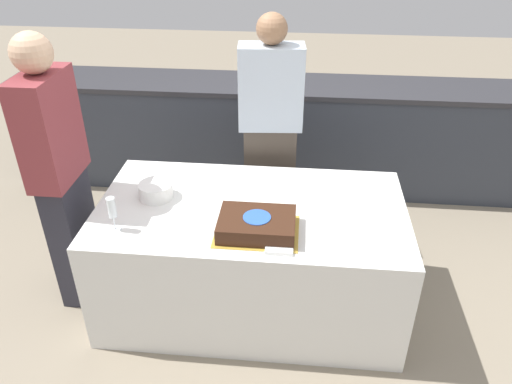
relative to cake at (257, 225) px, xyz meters
name	(u,v)px	position (x,y,z in m)	size (l,w,h in m)	color
ground_plane	(252,300)	(-0.06, 0.24, -0.77)	(14.00, 14.00, 0.00)	gray
back_counter	(270,134)	(-0.06, 1.80, -0.31)	(4.40, 0.58, 0.92)	#333842
dining_table	(251,256)	(-0.06, 0.24, -0.41)	(1.78, 0.98, 0.72)	white
cake	(257,225)	(0.00, 0.00, 0.00)	(0.44, 0.33, 0.10)	gold
plate_stack	(156,191)	(-0.62, 0.29, 0.00)	(0.20, 0.20, 0.09)	white
wine_glass	(112,209)	(-0.76, -0.05, 0.08)	(0.07, 0.07, 0.20)	white
side_plate_near_cake	(268,201)	(0.03, 0.31, -0.04)	(0.20, 0.20, 0.00)	white
utensil_pile	(279,248)	(0.13, -0.14, -0.04)	(0.14, 0.10, 0.02)	white
person_cutting_cake	(270,135)	(0.00, 0.95, 0.08)	(0.43, 0.23, 1.65)	#4C4238
person_seated_left	(60,174)	(-1.17, 0.24, 0.11)	(0.22, 0.42, 1.69)	#282833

